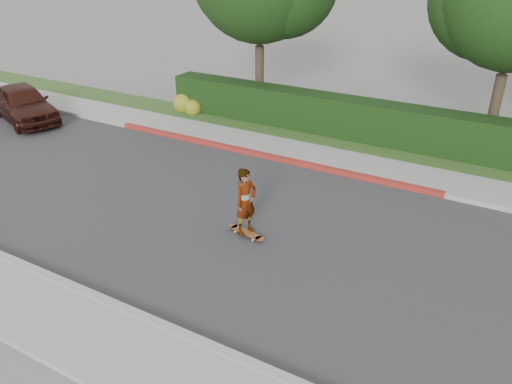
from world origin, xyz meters
The scene contains 12 objects.
ground centered at (0.00, 0.00, 0.00)m, with size 120.00×120.00×0.00m, color slate.
road centered at (0.00, 0.00, 0.01)m, with size 60.00×8.00×0.01m, color #2D2D30.
curb_near centered at (0.00, -4.10, 0.07)m, with size 60.00×0.20×0.15m, color #9E9E99.
curb_far centered at (0.00, 4.10, 0.07)m, with size 60.00×0.20×0.15m, color #9E9E99.
curb_red_section centered at (-5.00, 4.10, 0.08)m, with size 12.00×0.21×0.15m, color maroon.
sidewalk_far centered at (0.00, 5.00, 0.06)m, with size 60.00×1.60×0.12m, color gray.
planting_strip centered at (0.00, 6.60, 0.05)m, with size 60.00×1.60×0.10m, color #2D4C1E.
hedge centered at (-3.00, 7.20, 0.75)m, with size 15.00×1.00×1.50m, color black.
flowering_shrub centered at (-10.01, 6.74, 0.33)m, with size 1.40×1.00×0.90m.
skateboard centered at (-2.91, -0.45, 0.10)m, with size 1.12×0.44×0.10m.
skateboarder centered at (-2.91, -0.45, 0.96)m, with size 0.62×0.41×1.70m, color white.
car_maroon centered at (-15.08, 2.74, 0.72)m, with size 1.70×4.24×1.44m, color #3C1913.
Camera 1 is at (2.48, -9.51, 6.63)m, focal length 35.00 mm.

